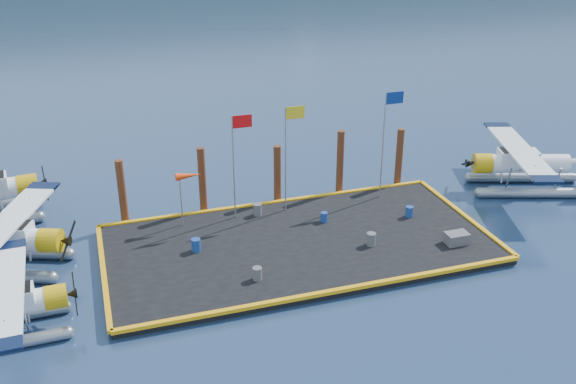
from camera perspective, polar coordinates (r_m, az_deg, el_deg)
The scene contains 22 objects.
ground at distance 34.18m, azimuth 0.94°, elevation -5.00°, with size 4000.00×4000.00×0.00m, color navy.
dock at distance 34.08m, azimuth 0.94°, elevation -4.71°, with size 20.00×10.00×0.40m, color black.
dock_bumpers at distance 33.94m, azimuth 0.94°, elevation -4.28°, with size 20.25×10.25×0.18m, color #EFA40E, non-canonical shape.
seaplane_a at distance 29.56m, azimuth -24.10°, elevation -9.53°, with size 7.83×8.62×3.07m.
seaplane_b at distance 34.56m, azimuth -24.08°, elevation -4.10°, with size 9.15×9.69×3.50m.
seaplane_d at distance 42.92m, azimuth 20.20°, elevation 2.17°, with size 9.67×10.32×3.70m.
drum_0 at distance 33.27m, azimuth -8.17°, elevation -4.69°, with size 0.48×0.48×0.68m, color navy.
drum_1 at distance 33.76m, azimuth 7.40°, elevation -4.17°, with size 0.49×0.49×0.69m, color #535357.
drum_2 at distance 35.95m, azimuth 3.23°, elevation -2.23°, with size 0.40×0.40×0.56m, color navy.
drum_3 at distance 30.63m, azimuth -2.75°, elevation -7.25°, with size 0.46×0.46×0.64m, color #535357.
drum_4 at distance 37.08m, azimuth 10.73°, elevation -1.72°, with size 0.44×0.44×0.62m, color navy.
drum_5 at distance 36.64m, azimuth -2.72°, elevation -1.57°, with size 0.49×0.49×0.69m, color #535357.
crate at distance 34.82m, azimuth 14.76°, elevation -3.98°, with size 1.19×0.79×0.60m, color #535357.
flagpole_red at distance 35.05m, azimuth -4.58°, elevation 3.64°, with size 1.14×0.08×6.00m.
flagpole_yellow at distance 35.76m, azimuth 0.09°, elevation 4.36°, with size 1.14×0.08×6.20m.
flagpole_blue at distance 37.88m, azimuth 8.79°, elevation 5.51°, with size 1.14×0.08×6.50m.
windsock at distance 35.01m, azimuth -8.86°, elevation 1.34°, with size 1.40×0.44×3.12m.
piling_0 at distance 36.68m, azimuth -14.51°, elevation -0.18°, with size 0.44×0.44×4.00m, color #4F2416.
piling_1 at distance 37.06m, azimuth -7.62°, elevation 0.85°, with size 0.44×0.44×4.20m, color #4F2416.
piling_2 at distance 38.09m, azimuth -0.95°, elevation 1.42°, with size 0.44×0.44×3.80m, color #4F2416.
piling_3 at distance 39.25m, azimuth 4.65°, elevation 2.46°, with size 0.44×0.44×4.30m, color #4F2416.
piling_4 at distance 40.92m, azimuth 9.84°, elevation 2.88°, with size 0.44×0.44×4.00m, color #4F2416.
Camera 1 is at (-9.69, -28.13, 16.82)m, focal length 40.00 mm.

